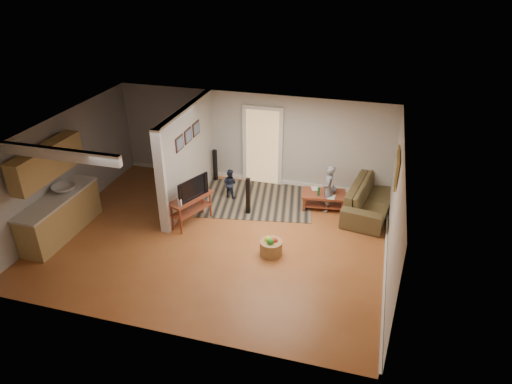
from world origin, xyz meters
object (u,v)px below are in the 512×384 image
tv_console (191,200)px  speaker_right (215,165)px  coffee_table (324,196)px  toy_basket (271,247)px  speaker_left (248,196)px  toddler (230,197)px  sofa (370,209)px  child (326,210)px

tv_console → speaker_right: size_ratio=1.30×
coffee_table → toy_basket: size_ratio=2.36×
tv_console → speaker_left: (1.14, 0.81, -0.16)m
toddler → speaker_left: bearing=148.7°
sofa → toy_basket: (-1.95, -2.50, 0.18)m
coffee_table → tv_console: size_ratio=0.95×
speaker_right → child: bearing=0.4°
coffee_table → speaker_left: (-1.75, -0.77, 0.15)m
sofa → child: bearing=116.7°
speaker_left → tv_console: bearing=-145.7°
coffee_table → toddler: 2.47m
sofa → toy_basket: toy_basket is taller
toy_basket → child: size_ratio=0.40×
sofa → coffee_table: size_ratio=2.16×
tv_console → speaker_right: bearing=119.7°
coffee_table → child: bearing=-47.6°
coffee_table → child: size_ratio=0.94×
child → coffee_table: bearing=-141.2°
coffee_table → speaker_left: bearing=-156.3°
speaker_right → toy_basket: 3.82m
tv_console → toddler: size_ratio=1.51×
toy_basket → coffee_table: bearing=70.4°
speaker_left → toddler: (-0.70, 0.68, -0.48)m
tv_console → child: (2.98, 1.48, -0.64)m
coffee_table → toy_basket: coffee_table is taller
sofa → tv_console: (-4.04, -1.81, 0.64)m
speaker_left → sofa: bearing=18.0°
sofa → speaker_right: speaker_right is taller
child → sofa: bearing=103.8°
speaker_left → speaker_right: size_ratio=1.04×
speaker_left → speaker_right: 2.05m
sofa → tv_console: bearing=123.5°
tv_console → toy_basket: size_ratio=2.48×
tv_console → toy_basket: (2.09, -0.69, -0.46)m
speaker_left → toddler: size_ratio=1.22×
speaker_right → toddler: 1.18m
speaker_left → toddler: 1.08m
sofa → child: (-1.06, -0.33, 0.00)m
speaker_left → speaker_right: (-1.40, 1.50, -0.02)m
speaker_right → coffee_table: bearing=1.7°
toy_basket → child: 2.35m
coffee_table → speaker_left: speaker_left is taller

